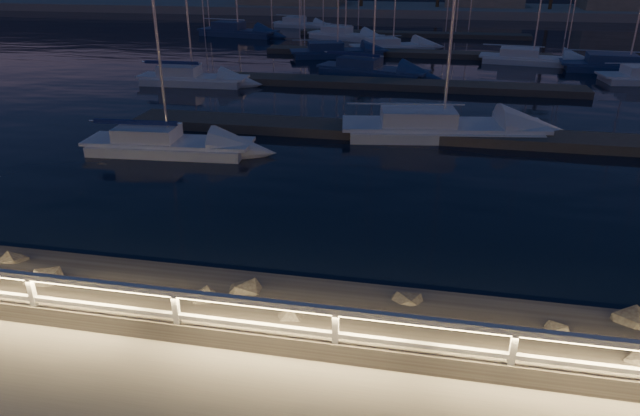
{
  "coord_description": "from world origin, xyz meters",
  "views": [
    {
      "loc": [
        2.35,
        -8.18,
        6.63
      ],
      "look_at": [
        -0.07,
        4.0,
        1.11
      ],
      "focal_mm": 32.0,
      "sensor_mm": 36.0,
      "label": 1
    }
  ],
  "objects_px": {
    "sailboat_g": "(529,58)",
    "sailboat_c": "(437,126)",
    "sailboat_l": "(625,65)",
    "sailboat_n": "(344,35)",
    "sailboat_e": "(190,78)",
    "sailboat_f": "(370,69)",
    "sailboat_b": "(164,143)",
    "sailboat_i": "(236,31)",
    "guard_rail": "(277,315)",
    "sailboat_k": "(391,46)",
    "sailboat_m": "(300,24)",
    "sailboat_j": "(335,51)"
  },
  "relations": [
    {
      "from": "sailboat_n",
      "to": "sailboat_m",
      "type": "bearing_deg",
      "value": 146.51
    },
    {
      "from": "sailboat_m",
      "to": "sailboat_l",
      "type": "bearing_deg",
      "value": -25.64
    },
    {
      "from": "sailboat_i",
      "to": "sailboat_j",
      "type": "distance_m",
      "value": 15.61
    },
    {
      "from": "sailboat_c",
      "to": "sailboat_e",
      "type": "relative_size",
      "value": 1.29
    },
    {
      "from": "guard_rail",
      "to": "sailboat_b",
      "type": "bearing_deg",
      "value": 123.47
    },
    {
      "from": "sailboat_l",
      "to": "sailboat_n",
      "type": "distance_m",
      "value": 24.57
    },
    {
      "from": "guard_rail",
      "to": "sailboat_g",
      "type": "distance_m",
      "value": 37.29
    },
    {
      "from": "sailboat_c",
      "to": "sailboat_l",
      "type": "bearing_deg",
      "value": 46.67
    },
    {
      "from": "sailboat_b",
      "to": "sailboat_g",
      "type": "height_order",
      "value": "sailboat_g"
    },
    {
      "from": "sailboat_e",
      "to": "sailboat_f",
      "type": "relative_size",
      "value": 0.91
    },
    {
      "from": "sailboat_e",
      "to": "sailboat_l",
      "type": "xyz_separation_m",
      "value": [
        27.14,
        9.65,
        0.01
      ]
    },
    {
      "from": "guard_rail",
      "to": "sailboat_j",
      "type": "relative_size",
      "value": 3.56
    },
    {
      "from": "guard_rail",
      "to": "sailboat_e",
      "type": "distance_m",
      "value": 27.37
    },
    {
      "from": "sailboat_j",
      "to": "sailboat_l",
      "type": "xyz_separation_m",
      "value": [
        20.27,
        -2.28,
        0.0
      ]
    },
    {
      "from": "sailboat_c",
      "to": "sailboat_l",
      "type": "distance_m",
      "value": 21.62
    },
    {
      "from": "sailboat_c",
      "to": "sailboat_l",
      "type": "relative_size",
      "value": 1.01
    },
    {
      "from": "sailboat_b",
      "to": "sailboat_f",
      "type": "distance_m",
      "value": 18.5
    },
    {
      "from": "guard_rail",
      "to": "sailboat_e",
      "type": "relative_size",
      "value": 3.88
    },
    {
      "from": "sailboat_k",
      "to": "sailboat_j",
      "type": "bearing_deg",
      "value": -158.43
    },
    {
      "from": "sailboat_f",
      "to": "sailboat_i",
      "type": "xyz_separation_m",
      "value": [
        -15.15,
        17.45,
        0.05
      ]
    },
    {
      "from": "sailboat_j",
      "to": "sailboat_m",
      "type": "distance_m",
      "value": 19.92
    },
    {
      "from": "sailboat_c",
      "to": "sailboat_j",
      "type": "height_order",
      "value": "sailboat_c"
    },
    {
      "from": "sailboat_c",
      "to": "sailboat_k",
      "type": "relative_size",
      "value": 1.23
    },
    {
      "from": "sailboat_b",
      "to": "sailboat_m",
      "type": "relative_size",
      "value": 1.05
    },
    {
      "from": "sailboat_i",
      "to": "sailboat_n",
      "type": "xyz_separation_m",
      "value": [
        10.66,
        -0.31,
        -0.05
      ]
    },
    {
      "from": "sailboat_l",
      "to": "sailboat_g",
      "type": "bearing_deg",
      "value": 165.49
    },
    {
      "from": "sailboat_i",
      "to": "sailboat_l",
      "type": "height_order",
      "value": "sailboat_l"
    },
    {
      "from": "sailboat_c",
      "to": "sailboat_e",
      "type": "height_order",
      "value": "sailboat_c"
    },
    {
      "from": "sailboat_e",
      "to": "sailboat_n",
      "type": "distance_m",
      "value": 22.84
    },
    {
      "from": "sailboat_e",
      "to": "sailboat_l",
      "type": "relative_size",
      "value": 0.78
    },
    {
      "from": "sailboat_b",
      "to": "sailboat_f",
      "type": "height_order",
      "value": "sailboat_f"
    },
    {
      "from": "sailboat_k",
      "to": "sailboat_n",
      "type": "relative_size",
      "value": 0.97
    },
    {
      "from": "sailboat_e",
      "to": "sailboat_g",
      "type": "height_order",
      "value": "sailboat_g"
    },
    {
      "from": "sailboat_c",
      "to": "sailboat_f",
      "type": "height_order",
      "value": "sailboat_c"
    },
    {
      "from": "guard_rail",
      "to": "sailboat_b",
      "type": "relative_size",
      "value": 3.89
    },
    {
      "from": "sailboat_g",
      "to": "sailboat_c",
      "type": "bearing_deg",
      "value": -99.21
    },
    {
      "from": "sailboat_i",
      "to": "sailboat_g",
      "type": "bearing_deg",
      "value": -12.08
    },
    {
      "from": "sailboat_b",
      "to": "sailboat_f",
      "type": "relative_size",
      "value": 0.91
    },
    {
      "from": "guard_rail",
      "to": "sailboat_f",
      "type": "bearing_deg",
      "value": 93.37
    },
    {
      "from": "sailboat_f",
      "to": "sailboat_b",
      "type": "bearing_deg",
      "value": -93.2
    },
    {
      "from": "sailboat_f",
      "to": "sailboat_g",
      "type": "bearing_deg",
      "value": 48.18
    },
    {
      "from": "sailboat_b",
      "to": "sailboat_n",
      "type": "distance_m",
      "value": 34.62
    },
    {
      "from": "sailboat_g",
      "to": "sailboat_m",
      "type": "relative_size",
      "value": 1.17
    },
    {
      "from": "sailboat_e",
      "to": "sailboat_i",
      "type": "relative_size",
      "value": 0.83
    },
    {
      "from": "sailboat_j",
      "to": "sailboat_n",
      "type": "xyz_separation_m",
      "value": [
        -0.94,
        10.13,
        -0.0
      ]
    },
    {
      "from": "sailboat_e",
      "to": "sailboat_n",
      "type": "relative_size",
      "value": 0.92
    },
    {
      "from": "sailboat_f",
      "to": "sailboat_n",
      "type": "xyz_separation_m",
      "value": [
        -4.49,
        17.14,
        -0.0
      ]
    },
    {
      "from": "sailboat_k",
      "to": "sailboat_l",
      "type": "height_order",
      "value": "sailboat_l"
    },
    {
      "from": "sailboat_m",
      "to": "sailboat_j",
      "type": "bearing_deg",
      "value": -57.35
    },
    {
      "from": "sailboat_e",
      "to": "sailboat_j",
      "type": "bearing_deg",
      "value": 58.3
    }
  ]
}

